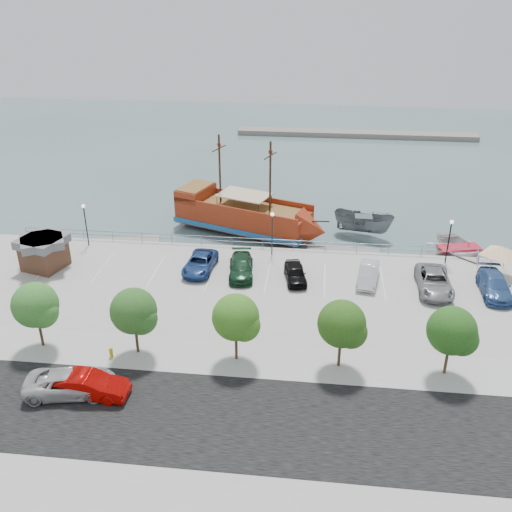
# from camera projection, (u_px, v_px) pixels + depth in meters

# --- Properties ---
(ground) EXTENTS (160.00, 160.00, 0.00)m
(ground) POSITION_uv_depth(u_px,v_px,m) (265.00, 298.00, 48.66)
(ground) COLOR #435D60
(land_slab) EXTENTS (100.00, 58.00, 1.20)m
(land_slab) POSITION_uv_depth(u_px,v_px,m) (226.00, 496.00, 29.82)
(land_slab) COLOR #A1A09B
(land_slab) RESTS_ON ground
(street) EXTENTS (100.00, 8.00, 0.04)m
(street) POSITION_uv_depth(u_px,v_px,m) (239.00, 421.00, 33.99)
(street) COLOR black
(street) RESTS_ON land_slab
(sidewalk) EXTENTS (100.00, 4.00, 0.05)m
(sidewalk) POSITION_uv_depth(u_px,v_px,m) (251.00, 360.00, 39.32)
(sidewalk) COLOR #A4A4A3
(sidewalk) RESTS_ON land_slab
(seawall_railing) EXTENTS (50.00, 0.06, 1.00)m
(seawall_railing) POSITION_uv_depth(u_px,v_px,m) (273.00, 243.00, 54.91)
(seawall_railing) COLOR slate
(seawall_railing) RESTS_ON land_slab
(far_shore) EXTENTS (40.00, 3.00, 0.80)m
(far_shore) POSITION_uv_depth(u_px,v_px,m) (356.00, 134.00, 96.35)
(far_shore) COLOR gray
(far_shore) RESTS_ON ground
(pirate_ship) EXTENTS (17.15, 9.96, 10.66)m
(pirate_ship) POSITION_uv_depth(u_px,v_px,m) (253.00, 218.00, 59.94)
(pirate_ship) COLOR maroon
(pirate_ship) RESTS_ON ground
(patrol_boat) EXTENTS (6.82, 4.30, 2.47)m
(patrol_boat) POSITION_uv_depth(u_px,v_px,m) (363.00, 225.00, 59.63)
(patrol_boat) COLOR slate
(patrol_boat) RESTS_ON ground
(speedboat) EXTENTS (6.33, 7.73, 1.40)m
(speedboat) POSITION_uv_depth(u_px,v_px,m) (459.00, 252.00, 55.20)
(speedboat) COLOR silver
(speedboat) RESTS_ON ground
(dock_west) EXTENTS (7.02, 3.62, 0.39)m
(dock_west) POSITION_uv_depth(u_px,v_px,m) (126.00, 242.00, 58.28)
(dock_west) COLOR gray
(dock_west) RESTS_ON ground
(dock_mid) EXTENTS (7.12, 2.16, 0.41)m
(dock_mid) POSITION_uv_depth(u_px,v_px,m) (343.00, 253.00, 56.06)
(dock_mid) COLOR gray
(dock_mid) RESTS_ON ground
(dock_east) EXTENTS (6.41, 3.55, 0.35)m
(dock_east) POSITION_uv_depth(u_px,v_px,m) (438.00, 258.00, 55.15)
(dock_east) COLOR #6A635C
(dock_east) RESTS_ON ground
(shed) EXTENTS (4.42, 4.42, 2.94)m
(shed) POSITION_uv_depth(u_px,v_px,m) (44.00, 252.00, 50.94)
(shed) COLOR #4E2F1F
(shed) RESTS_ON land_slab
(canopy_tent) EXTENTS (4.30, 4.30, 3.17)m
(canopy_tent) POSITION_uv_depth(u_px,v_px,m) (501.00, 246.00, 49.23)
(canopy_tent) COLOR slate
(canopy_tent) RESTS_ON land_slab
(street_van) EXTENTS (6.03, 3.60, 1.57)m
(street_van) POSITION_uv_depth(u_px,v_px,m) (70.00, 383.00, 35.93)
(street_van) COLOR #B5B5B5
(street_van) RESTS_ON street
(street_sedan) EXTENTS (4.92, 1.79, 1.61)m
(street_sedan) POSITION_uv_depth(u_px,v_px,m) (90.00, 385.00, 35.65)
(street_sedan) COLOR #AB0603
(street_sedan) RESTS_ON street
(fire_hydrant) EXTENTS (0.27, 0.27, 0.79)m
(fire_hydrant) POSITION_uv_depth(u_px,v_px,m) (111.00, 352.00, 39.40)
(fire_hydrant) COLOR gold
(fire_hydrant) RESTS_ON sidewalk
(lamp_post_left) EXTENTS (0.36, 0.36, 4.28)m
(lamp_post_left) POSITION_uv_depth(u_px,v_px,m) (85.00, 217.00, 54.49)
(lamp_post_left) COLOR black
(lamp_post_left) RESTS_ON land_slab
(lamp_post_mid) EXTENTS (0.36, 0.36, 4.28)m
(lamp_post_mid) POSITION_uv_depth(u_px,v_px,m) (272.00, 226.00, 52.67)
(lamp_post_mid) COLOR black
(lamp_post_mid) RESTS_ON land_slab
(lamp_post_right) EXTENTS (0.36, 0.36, 4.28)m
(lamp_post_right) POSITION_uv_depth(u_px,v_px,m) (450.00, 234.00, 51.06)
(lamp_post_right) COLOR black
(lamp_post_right) RESTS_ON land_slab
(tree_b) EXTENTS (3.30, 3.20, 5.00)m
(tree_b) POSITION_uv_depth(u_px,v_px,m) (37.00, 307.00, 39.28)
(tree_b) COLOR #473321
(tree_b) RESTS_ON sidewalk
(tree_c) EXTENTS (3.30, 3.20, 5.00)m
(tree_c) POSITION_uv_depth(u_px,v_px,m) (136.00, 313.00, 38.58)
(tree_c) COLOR #473321
(tree_c) RESTS_ON sidewalk
(tree_d) EXTENTS (3.30, 3.20, 5.00)m
(tree_d) POSITION_uv_depth(u_px,v_px,m) (238.00, 319.00, 37.87)
(tree_d) COLOR #473321
(tree_d) RESTS_ON sidewalk
(tree_e) EXTENTS (3.30, 3.20, 5.00)m
(tree_e) POSITION_uv_depth(u_px,v_px,m) (344.00, 326.00, 37.17)
(tree_e) COLOR #473321
(tree_e) RESTS_ON sidewalk
(tree_f) EXTENTS (3.30, 3.20, 5.00)m
(tree_f) POSITION_uv_depth(u_px,v_px,m) (454.00, 333.00, 36.46)
(tree_f) COLOR #473321
(tree_f) RESTS_ON sidewalk
(parked_car_c) EXTENTS (2.72, 5.30, 1.43)m
(parked_car_c) POSITION_uv_depth(u_px,v_px,m) (200.00, 263.00, 50.79)
(parked_car_c) COLOR navy
(parked_car_c) RESTS_ON land_slab
(parked_car_d) EXTENTS (2.70, 5.37, 1.50)m
(parked_car_d) POSITION_uv_depth(u_px,v_px,m) (241.00, 267.00, 50.06)
(parked_car_d) COLOR #13361E
(parked_car_d) RESTS_ON land_slab
(parked_car_e) EXTENTS (2.42, 4.44, 1.43)m
(parked_car_e) POSITION_uv_depth(u_px,v_px,m) (295.00, 273.00, 49.14)
(parked_car_e) COLOR black
(parked_car_e) RESTS_ON land_slab
(parked_car_f) EXTENTS (2.30, 4.79, 1.51)m
(parked_car_f) POSITION_uv_depth(u_px,v_px,m) (368.00, 274.00, 48.90)
(parked_car_f) COLOR silver
(parked_car_f) RESTS_ON land_slab
(parked_car_g) EXTENTS (2.81, 5.89, 1.62)m
(parked_car_g) POSITION_uv_depth(u_px,v_px,m) (434.00, 281.00, 47.60)
(parked_car_g) COLOR gray
(parked_car_g) RESTS_ON land_slab
(parked_car_h) EXTENTS (2.35, 5.49, 1.58)m
(parked_car_h) POSITION_uv_depth(u_px,v_px,m) (495.00, 285.00, 47.08)
(parked_car_h) COLOR #31548C
(parked_car_h) RESTS_ON land_slab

